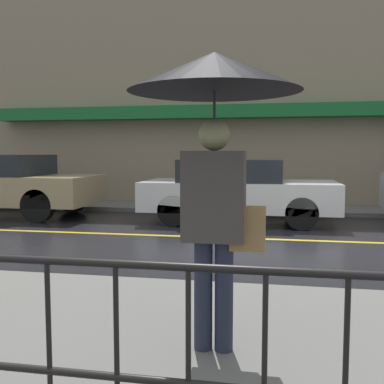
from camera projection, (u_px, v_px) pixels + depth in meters
The scene contains 7 objects.
ground_plane at pixel (300, 240), 7.64m from camera, with size 80.00×80.00×0.00m, color black.
sidewalk_near at pixel (337, 361), 3.09m from camera, with size 28.00×3.17×0.10m.
sidewalk_far at pixel (292, 209), 11.45m from camera, with size 28.00×1.70×0.10m.
lane_marking at pixel (300, 240), 7.64m from camera, with size 25.20×0.12×0.01m.
building_storefront at pixel (293, 80), 12.12m from camera, with size 28.00×0.85×6.99m.
pedestrian at pixel (215, 106), 3.02m from camera, with size 1.17×1.17×2.05m.
car_white at pixel (237, 190), 9.65m from camera, with size 4.10×1.80×1.35m.
Camera 1 is at (-0.45, -7.75, 1.48)m, focal length 42.00 mm.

